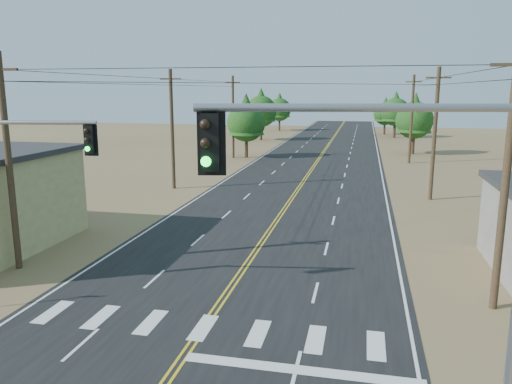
# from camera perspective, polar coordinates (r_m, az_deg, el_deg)

# --- Properties ---
(road) EXTENTS (15.00, 200.00, 0.02)m
(road) POSITION_cam_1_polar(r_m,az_deg,el_deg) (38.92, 4.10, -0.76)
(road) COLOR black
(road) RESTS_ON ground
(utility_pole_left_near) EXTENTS (1.80, 0.30, 10.00)m
(utility_pole_left_near) POSITION_cam_1_polar(r_m,az_deg,el_deg) (25.43, -26.42, 3.14)
(utility_pole_left_near) COLOR #4C3826
(utility_pole_left_near) RESTS_ON ground
(utility_pole_left_mid) EXTENTS (1.80, 0.30, 10.00)m
(utility_pole_left_mid) POSITION_cam_1_polar(r_m,az_deg,el_deg) (42.81, -9.56, 7.15)
(utility_pole_left_mid) COLOR #4C3826
(utility_pole_left_mid) RESTS_ON ground
(utility_pole_left_far) EXTENTS (1.80, 0.30, 10.00)m
(utility_pole_left_far) POSITION_cam_1_polar(r_m,az_deg,el_deg) (61.79, -2.64, 8.62)
(utility_pole_left_far) COLOR #4C3826
(utility_pole_left_far) RESTS_ON ground
(utility_pole_right_near) EXTENTS (1.80, 0.30, 10.00)m
(utility_pole_right_near) POSITION_cam_1_polar(r_m,az_deg,el_deg) (20.57, 26.66, 1.38)
(utility_pole_right_near) COLOR #4C3826
(utility_pole_right_near) RESTS_ON ground
(utility_pole_right_mid) EXTENTS (1.80, 0.30, 10.00)m
(utility_pole_right_mid) POSITION_cam_1_polar(r_m,az_deg,el_deg) (40.11, 19.74, 6.34)
(utility_pole_right_mid) COLOR #4C3826
(utility_pole_right_mid) RESTS_ON ground
(utility_pole_right_far) EXTENTS (1.80, 0.30, 10.00)m
(utility_pole_right_far) POSITION_cam_1_polar(r_m,az_deg,el_deg) (59.96, 17.35, 8.02)
(utility_pole_right_far) COLOR #4C3826
(utility_pole_right_far) RESTS_ON ground
(signal_mast_right) EXTENTS (7.30, 1.88, 8.18)m
(signal_mast_right) POSITION_cam_1_polar(r_m,az_deg,el_deg) (11.62, 19.19, -2.72)
(signal_mast_right) COLOR gray
(signal_mast_right) RESTS_ON ground
(tree_left_near) EXTENTS (4.76, 4.76, 7.93)m
(tree_left_near) POSITION_cam_1_polar(r_m,az_deg,el_deg) (62.17, -1.11, 8.41)
(tree_left_near) COLOR #3F2D1E
(tree_left_near) RESTS_ON ground
(tree_left_mid) EXTENTS (5.22, 5.22, 8.70)m
(tree_left_mid) POSITION_cam_1_polar(r_m,az_deg,el_deg) (84.11, 0.58, 9.56)
(tree_left_mid) COLOR #3F2D1E
(tree_left_mid) RESTS_ON ground
(tree_left_far) EXTENTS (4.70, 4.70, 7.83)m
(tree_left_far) POSITION_cam_1_polar(r_m,az_deg,el_deg) (104.11, 2.71, 9.65)
(tree_left_far) COLOR #3F2D1E
(tree_left_far) RESTS_ON ground
(tree_right_near) EXTENTS (4.84, 4.84, 8.06)m
(tree_right_near) POSITION_cam_1_polar(r_m,az_deg,el_deg) (68.67, 17.67, 8.24)
(tree_right_near) COLOR #3F2D1E
(tree_right_near) RESTS_ON ground
(tree_right_mid) EXTENTS (4.90, 4.90, 8.17)m
(tree_right_mid) POSITION_cam_1_polar(r_m,az_deg,el_deg) (91.83, 15.66, 9.11)
(tree_right_mid) COLOR #3F2D1E
(tree_right_mid) RESTS_ON ground
(tree_right_far) EXTENTS (4.23, 4.23, 7.04)m
(tree_right_far) POSITION_cam_1_polar(r_m,az_deg,el_deg) (97.95, 14.56, 8.90)
(tree_right_far) COLOR #3F2D1E
(tree_right_far) RESTS_ON ground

